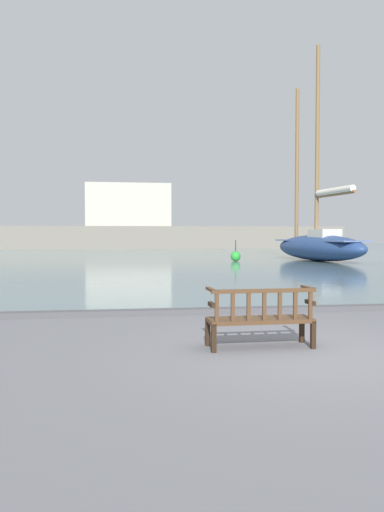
# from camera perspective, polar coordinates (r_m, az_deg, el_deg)

# --- Properties ---
(ground_plane) EXTENTS (160.00, 160.00, 0.00)m
(ground_plane) POSITION_cam_1_polar(r_m,az_deg,el_deg) (7.49, 13.12, -10.89)
(ground_plane) COLOR slate
(harbor_water) EXTENTS (100.00, 80.00, 0.08)m
(harbor_water) POSITION_cam_1_polar(r_m,az_deg,el_deg) (50.89, -5.01, 0.52)
(harbor_water) COLOR slate
(harbor_water) RESTS_ON ground
(quay_edge_kerb) EXTENTS (40.00, 0.30, 0.12)m
(quay_edge_kerb) POSITION_cam_1_polar(r_m,az_deg,el_deg) (11.09, 5.90, -6.18)
(quay_edge_kerb) COLOR #4C4C50
(quay_edge_kerb) RESTS_ON ground
(park_bench) EXTENTS (1.61, 0.56, 0.92)m
(park_bench) POSITION_cam_1_polar(r_m,az_deg,el_deg) (7.69, 7.84, -6.93)
(park_bench) COLOR black
(park_bench) RESTS_ON ground
(sailboat_mid_starboard) EXTENTS (3.83, 9.89, 13.55)m
(sailboat_mid_starboard) POSITION_cam_1_polar(r_m,az_deg,el_deg) (32.57, 14.24, 1.43)
(sailboat_mid_starboard) COLOR navy
(sailboat_mid_starboard) RESTS_ON harbor_water
(channel_buoy) EXTENTS (0.62, 0.62, 1.32)m
(channel_buoy) POSITION_cam_1_polar(r_m,az_deg,el_deg) (31.07, 5.00, -0.03)
(channel_buoy) COLOR green
(channel_buoy) RESTS_ON harbor_water
(far_breakwater) EXTENTS (49.16, 2.40, 7.82)m
(far_breakwater) POSITION_cam_1_polar(r_m,az_deg,el_deg) (59.62, -6.08, 2.99)
(far_breakwater) COLOR slate
(far_breakwater) RESTS_ON ground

